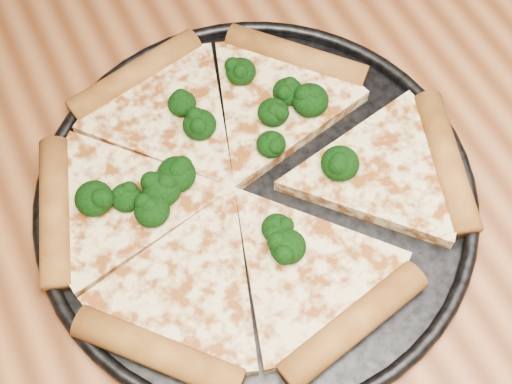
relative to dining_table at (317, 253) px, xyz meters
name	(u,v)px	position (x,y,z in m)	size (l,w,h in m)	color
dining_table	(317,253)	(0.00, 0.00, 0.00)	(1.20, 0.90, 0.75)	#9A582F
pizza_pan	(256,196)	(-0.05, 0.04, 0.10)	(0.41, 0.41, 0.02)	black
pizza	(241,188)	(-0.06, 0.05, 0.11)	(0.42, 0.38, 0.03)	#F1D894
broccoli_florets	(226,157)	(-0.06, 0.08, 0.12)	(0.26, 0.22, 0.03)	black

